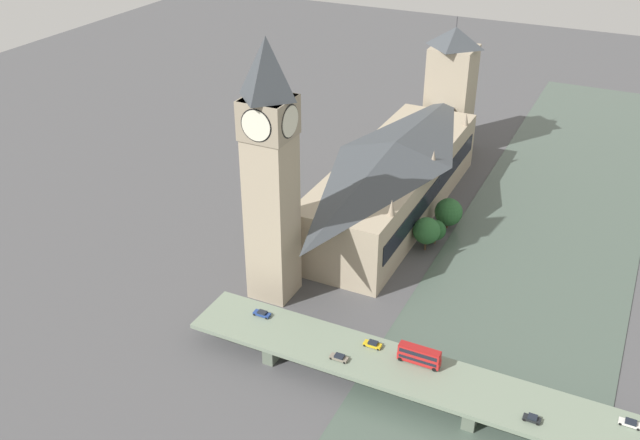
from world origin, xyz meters
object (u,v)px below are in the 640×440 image
Objects in this scene: car_southbound_extra at (339,357)px; car_southbound_tail at (262,314)px; victoria_tower at (451,90)px; parliament_hall at (394,178)px; car_northbound_mid at (373,344)px; car_southbound_lead at (630,423)px; clock_tower at (270,166)px; double_decker_bus_lead at (419,355)px; car_northbound_lead at (532,418)px; road_bridge at (477,395)px.

car_southbound_tail is at bearing -15.45° from car_southbound_extra.
car_southbound_tail is (6.51, 143.97, -18.45)m from victoria_tower.
car_northbound_mid is (-24.76, 79.12, -6.27)m from parliament_hall.
car_southbound_lead is 1.02× the size of car_southbound_extra.
clock_tower is 54.06m from car_northbound_mid.
double_decker_bus_lead is at bearing -179.95° from car_southbound_tail.
car_northbound_lead reaches higher than car_southbound_extra.
car_northbound_lead is (-65.88, 151.11, -18.41)m from victoria_tower.
clock_tower is at bearing -18.32° from car_northbound_lead.
clock_tower is 7.19× the size of double_decker_bus_lead.
car_northbound_lead is at bearing 161.68° from clock_tower.
car_southbound_tail is (91.88, 0.86, 0.01)m from car_southbound_lead.
car_northbound_mid reaches higher than road_bridge.
double_decker_bus_lead is at bearing 175.37° from car_northbound_mid.
car_northbound_mid is at bearing -4.63° from double_decker_bus_lead.
double_decker_bus_lead is (-37.28, 143.92, -16.53)m from victoria_tower.
parliament_hall is at bearing -77.56° from car_southbound_extra.
parliament_hall reaches higher than road_bridge.
clock_tower is 16.41× the size of car_southbound_tail.
road_bridge is at bearing 109.75° from victoria_tower.
double_decker_bus_lead is 12.64m from car_northbound_mid.
car_southbound_extra is (17.97, 7.18, -1.92)m from double_decker_bus_lead.
double_decker_bus_lead is at bearing -158.22° from car_southbound_extra.
car_southbound_lead is (-60.55, 0.19, -0.07)m from car_northbound_mid.
car_northbound_lead is 0.83× the size of car_southbound_lead.
road_bridge is 32.84m from car_southbound_lead.
clock_tower reaches higher than car_southbound_tail.
car_southbound_extra reaches higher than road_bridge.
car_northbound_mid is at bearing 99.85° from victoria_tower.
double_decker_bus_lead is at bearing 114.92° from parliament_hall.
road_bridge is 59.45m from car_southbound_tail.
victoria_tower is at bearing -82.72° from car_southbound_extra.
car_northbound_lead is 21.07m from car_southbound_lead.
clock_tower is 0.51× the size of road_bridge.
car_northbound_mid reaches higher than car_southbound_tail.
road_bridge is 28.40m from car_northbound_mid.
double_decker_bus_lead reaches higher than car_southbound_tail.
parliament_hall is 88.47m from double_decker_bus_lead.
parliament_hall is 22.61× the size of car_southbound_extra.
car_southbound_tail is at bearing 87.41° from victoria_tower.
car_northbound_lead is at bearing 168.71° from car_northbound_mid.
car_southbound_extra is (-25.82, 7.14, 0.00)m from car_southbound_tail.
car_southbound_lead is 66.54m from car_southbound_extra.
car_southbound_lead is at bearing -179.46° from car_southbound_tail.
road_bridge is 32.13× the size of car_southbound_lead.
car_southbound_lead is 91.88m from car_southbound_tail.
victoria_tower is 11.89× the size of car_southbound_lead.
road_bridge is at bearing -173.27° from car_southbound_extra.
clock_tower is (13.50, 61.06, 27.36)m from parliament_hall.
victoria_tower is 5.22× the size of double_decker_bus_lead.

